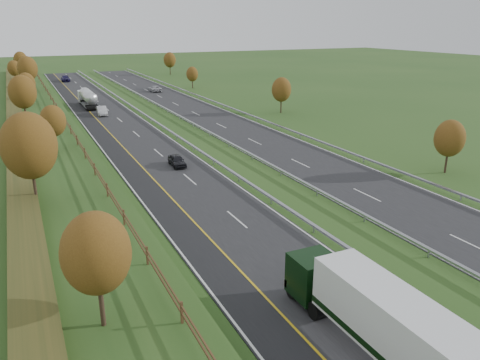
# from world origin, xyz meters

# --- Properties ---
(ground) EXTENTS (400.00, 400.00, 0.00)m
(ground) POSITION_xyz_m (8.00, 55.00, 0.00)
(ground) COLOR #274819
(ground) RESTS_ON ground
(near_carriageway) EXTENTS (10.50, 200.00, 0.04)m
(near_carriageway) POSITION_xyz_m (0.00, 60.00, 0.02)
(near_carriageway) COLOR black
(near_carriageway) RESTS_ON ground
(far_carriageway) EXTENTS (10.50, 200.00, 0.04)m
(far_carriageway) POSITION_xyz_m (16.50, 60.00, 0.02)
(far_carriageway) COLOR black
(far_carriageway) RESTS_ON ground
(hard_shoulder) EXTENTS (3.00, 200.00, 0.04)m
(hard_shoulder) POSITION_xyz_m (-3.75, 60.00, 0.02)
(hard_shoulder) COLOR black
(hard_shoulder) RESTS_ON ground
(lane_markings) EXTENTS (26.75, 200.00, 0.01)m
(lane_markings) POSITION_xyz_m (6.40, 59.88, 0.05)
(lane_markings) COLOR silver
(lane_markings) RESTS_ON near_carriageway
(embankment_left) EXTENTS (12.00, 200.00, 2.00)m
(embankment_left) POSITION_xyz_m (-13.00, 60.00, 1.00)
(embankment_left) COLOR #274819
(embankment_left) RESTS_ON ground
(hedge_left) EXTENTS (2.20, 180.00, 1.10)m
(hedge_left) POSITION_xyz_m (-15.00, 60.00, 2.55)
(hedge_left) COLOR #333A17
(hedge_left) RESTS_ON embankment_left
(fence_left) EXTENTS (0.12, 189.06, 1.20)m
(fence_left) POSITION_xyz_m (-8.50, 59.59, 2.73)
(fence_left) COLOR #422B19
(fence_left) RESTS_ON embankment_left
(median_barrier_near) EXTENTS (0.32, 200.00, 0.71)m
(median_barrier_near) POSITION_xyz_m (5.70, 60.00, 0.61)
(median_barrier_near) COLOR #92949A
(median_barrier_near) RESTS_ON ground
(median_barrier_far) EXTENTS (0.32, 200.00, 0.71)m
(median_barrier_far) POSITION_xyz_m (10.80, 60.00, 0.61)
(median_barrier_far) COLOR #92949A
(median_barrier_far) RESTS_ON ground
(outer_barrier_far) EXTENTS (0.32, 200.00, 0.71)m
(outer_barrier_far) POSITION_xyz_m (22.30, 60.00, 0.62)
(outer_barrier_far) COLOR #92949A
(outer_barrier_far) RESTS_ON ground
(trees_left) EXTENTS (6.64, 164.30, 7.66)m
(trees_left) POSITION_xyz_m (-12.64, 56.63, 6.37)
(trees_left) COLOR #2D2116
(trees_left) RESTS_ON embankment_left
(trees_far) EXTENTS (8.45, 118.60, 7.12)m
(trees_far) POSITION_xyz_m (29.80, 89.21, 4.25)
(trees_far) COLOR #2D2116
(trees_far) RESTS_ON ground
(box_lorry) EXTENTS (2.58, 16.28, 4.06)m
(box_lorry) POSITION_xyz_m (0.13, 2.72, 2.33)
(box_lorry) COLOR black
(box_lorry) RESTS_ON near_carriageway
(road_tanker) EXTENTS (2.40, 11.22, 3.46)m
(road_tanker) POSITION_xyz_m (-1.60, 87.23, 1.86)
(road_tanker) COLOR silver
(road_tanker) RESTS_ON near_carriageway
(car_dark_near) EXTENTS (1.71, 3.88, 1.30)m
(car_dark_near) POSITION_xyz_m (1.60, 40.31, 0.69)
(car_dark_near) COLOR black
(car_dark_near) RESTS_ON near_carriageway
(car_silver_mid) EXTENTS (1.92, 4.78, 1.54)m
(car_silver_mid) POSITION_xyz_m (-0.69, 76.90, 0.81)
(car_silver_mid) COLOR #ADAEB2
(car_silver_mid) RESTS_ON near_carriageway
(car_small_far) EXTENTS (2.46, 5.61, 1.60)m
(car_small_far) POSITION_xyz_m (-0.96, 134.69, 0.84)
(car_small_far) COLOR #17123B
(car_small_far) RESTS_ON near_carriageway
(car_oncoming) EXTENTS (2.37, 5.09, 1.41)m
(car_oncoming) POSITION_xyz_m (16.50, 102.94, 0.75)
(car_oncoming) COLOR #BDBCC2
(car_oncoming) RESTS_ON far_carriageway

